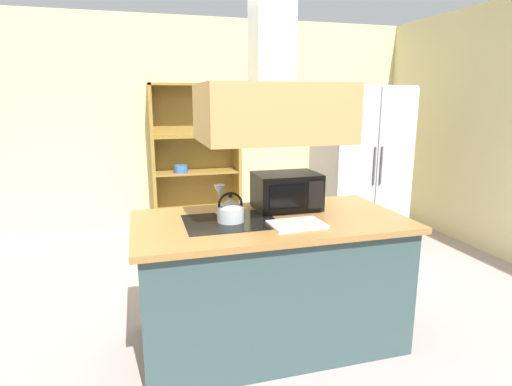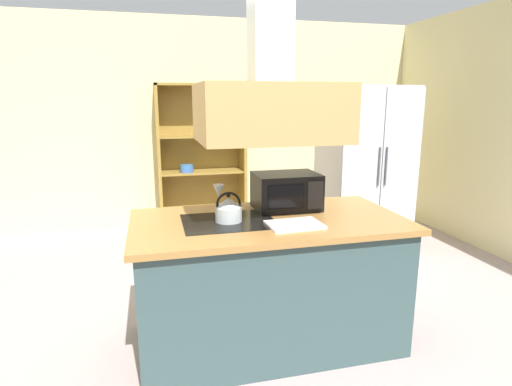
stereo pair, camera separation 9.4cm
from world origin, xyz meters
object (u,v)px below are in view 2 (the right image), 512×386
dish_cabinet (201,165)px  microwave (286,191)px  refrigerator (364,169)px  kettle (229,209)px  wine_glass_on_counter (219,192)px  cutting_board (294,225)px

dish_cabinet → microwave: size_ratio=4.06×
refrigerator → microwave: bearing=-134.6°
kettle → wine_glass_on_counter: wine_glass_on_counter is taller
cutting_board → refrigerator: bearing=51.3°
dish_cabinet → cutting_board: 3.08m
kettle → dish_cabinet: bearing=86.8°
refrigerator → wine_glass_on_counter: bearing=-143.0°
cutting_board → wine_glass_on_counter: wine_glass_on_counter is taller
cutting_board → microwave: 0.45m
cutting_board → microwave: bearing=78.9°
kettle → cutting_board: size_ratio=0.58×
refrigerator → kettle: bearing=-138.6°
dish_cabinet → microwave: bearing=-83.4°
kettle → refrigerator: bearing=41.4°
kettle → wine_glass_on_counter: (-0.03, 0.22, 0.07)m
kettle → cutting_board: (0.38, -0.20, -0.07)m
dish_cabinet → wine_glass_on_counter: (-0.19, -2.66, 0.23)m
cutting_board → wine_glass_on_counter: 0.60m
microwave → wine_glass_on_counter: size_ratio=2.23×
refrigerator → microwave: 1.97m
dish_cabinet → wine_glass_on_counter: 2.67m
microwave → wine_glass_on_counter: microwave is taller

